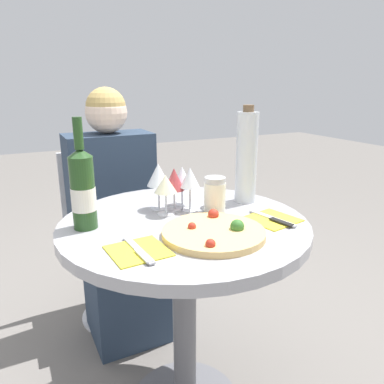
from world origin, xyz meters
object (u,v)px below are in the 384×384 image
at_px(dining_table, 184,265).
at_px(pizza_large, 214,232).
at_px(wine_bottle, 83,189).
at_px(seated_diner, 118,229).
at_px(chair_behind_diner, 111,238).
at_px(tall_carafe, 247,157).

distance_m(dining_table, pizza_large, 0.23).
height_order(pizza_large, wine_bottle, wine_bottle).
xyz_separation_m(pizza_large, wine_bottle, (-0.32, 0.24, 0.11)).
distance_m(pizza_large, wine_bottle, 0.42).
relative_size(dining_table, seated_diner, 0.69).
bearing_deg(chair_behind_diner, tall_carafe, 118.41).
distance_m(dining_table, seated_diner, 0.61).
height_order(seated_diner, pizza_large, seated_diner).
bearing_deg(dining_table, tall_carafe, 15.79).
xyz_separation_m(chair_behind_diner, wine_bottle, (-0.24, -0.67, 0.46)).
xyz_separation_m(chair_behind_diner, seated_diner, (-0.00, -0.14, 0.10)).
xyz_separation_m(dining_table, chair_behind_diner, (-0.06, 0.75, -0.18)).
bearing_deg(chair_behind_diner, wine_bottle, 70.49).
distance_m(chair_behind_diner, pizza_large, 0.97).
xyz_separation_m(dining_table, pizza_large, (0.02, -0.15, 0.17)).
relative_size(chair_behind_diner, tall_carafe, 2.40).
distance_m(pizza_large, tall_carafe, 0.39).
bearing_deg(seated_diner, tall_carafe, 124.58).
xyz_separation_m(dining_table, wine_bottle, (-0.30, 0.08, 0.29)).
distance_m(wine_bottle, tall_carafe, 0.60).
xyz_separation_m(seated_diner, wine_bottle, (-0.24, -0.52, 0.36)).
distance_m(seated_diner, tall_carafe, 0.75).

